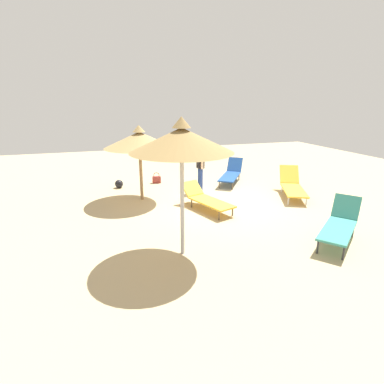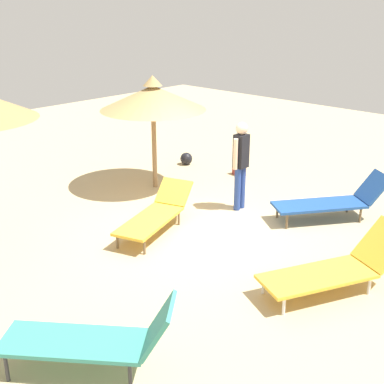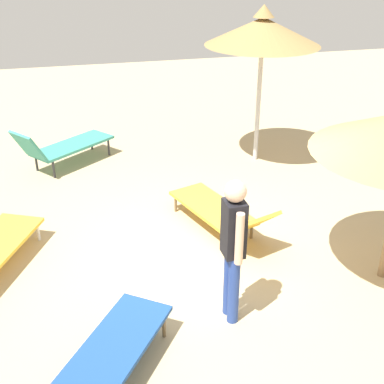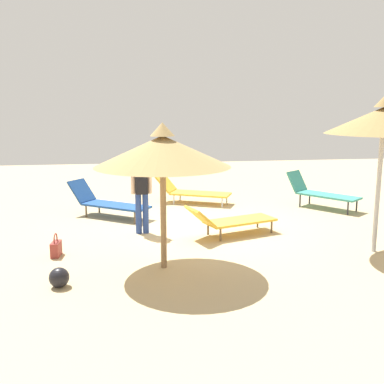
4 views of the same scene
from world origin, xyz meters
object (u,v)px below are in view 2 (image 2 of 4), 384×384
at_px(person_standing_edge, 241,160).
at_px(beach_ball, 186,159).
at_px(parasol_umbrella_center, 153,98).
at_px(lounge_chair_back, 337,267).
at_px(handbag, 239,169).
at_px(lounge_chair_near_left, 95,338).
at_px(lounge_chair_far_right, 156,213).
at_px(lounge_chair_near_right, 333,200).

xyz_separation_m(person_standing_edge, beach_ball, (-1.38, -2.79, -0.85)).
bearing_deg(person_standing_edge, parasol_umbrella_center, -82.69).
relative_size(lounge_chair_back, person_standing_edge, 1.28).
relative_size(handbag, beach_ball, 1.42).
bearing_deg(parasol_umbrella_center, lounge_chair_near_left, 41.03).
distance_m(lounge_chair_near_left, beach_ball, 7.72).
distance_m(person_standing_edge, handbag, 2.25).
xyz_separation_m(lounge_chair_far_right, person_standing_edge, (-1.84, 0.45, 0.67)).
bearing_deg(parasol_umbrella_center, beach_ball, -159.30).
bearing_deg(beach_ball, handbag, 99.62).
relative_size(parasol_umbrella_center, lounge_chair_near_left, 1.29).
bearing_deg(person_standing_edge, beach_ball, -116.23).
bearing_deg(lounge_chair_back, person_standing_edge, -116.45).
bearing_deg(lounge_chair_near_right, lounge_chair_far_right, -37.77).
height_order(handbag, beach_ball, handbag).
height_order(parasol_umbrella_center, beach_ball, parasol_umbrella_center).
relative_size(lounge_chair_near_right, lounge_chair_back, 0.93).
distance_m(parasol_umbrella_center, lounge_chair_back, 5.44).
bearing_deg(lounge_chair_near_right, parasol_umbrella_center, -73.91).
relative_size(lounge_chair_near_left, lounge_chair_far_right, 0.93).
bearing_deg(beach_ball, lounge_chair_near_left, 36.47).
xyz_separation_m(lounge_chair_near_right, beach_ball, (-0.57, -4.40, -0.23)).
distance_m(parasol_umbrella_center, lounge_chair_near_left, 6.23).
relative_size(parasol_umbrella_center, lounge_chair_back, 1.10).
relative_size(person_standing_edge, handbag, 4.03).
bearing_deg(parasol_umbrella_center, lounge_chair_back, 77.07).
bearing_deg(parasol_umbrella_center, person_standing_edge, 97.31).
bearing_deg(parasol_umbrella_center, handbag, 155.36).
bearing_deg(handbag, lounge_chair_far_right, 13.64).
bearing_deg(lounge_chair_far_right, lounge_chair_near_right, 142.23).
bearing_deg(lounge_chair_back, beach_ball, -116.34).
relative_size(parasol_umbrella_center, person_standing_edge, 1.40).
distance_m(handbag, beach_ball, 1.52).
distance_m(lounge_chair_near_left, lounge_chair_back, 3.56).
bearing_deg(lounge_chair_far_right, person_standing_edge, 166.27).
relative_size(lounge_chair_far_right, person_standing_edge, 1.17).
bearing_deg(lounge_chair_back, handbag, -126.26).
height_order(lounge_chair_near_right, handbag, lounge_chair_near_right).
distance_m(lounge_chair_near_right, lounge_chair_far_right, 3.35).
relative_size(person_standing_edge, beach_ball, 5.73).
relative_size(parasol_umbrella_center, handbag, 5.64).
xyz_separation_m(parasol_umbrella_center, lounge_chair_near_right, (-1.09, 3.77, -1.61)).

